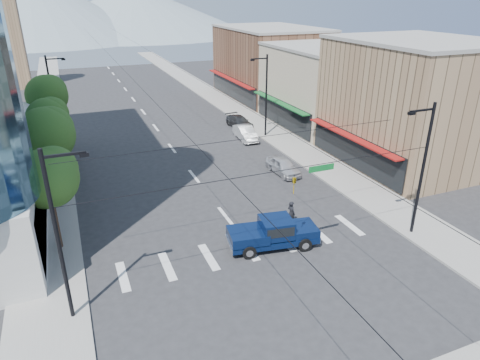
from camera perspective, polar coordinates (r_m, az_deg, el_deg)
The scene contains 21 objects.
ground at distance 26.55m, azimuth 2.71°, elevation -10.62°, with size 160.00×160.00×0.00m, color #28282B.
sidewalk_left at distance 61.66m, azimuth -24.22°, elevation 7.71°, with size 4.00×120.00×0.15m, color gray.
sidewalk_right at distance 65.23m, azimuth -2.56°, elevation 10.55°, with size 4.00×120.00×0.15m, color gray.
shop_near at distance 42.94m, azimuth 22.09°, elevation 9.30°, with size 12.00×14.00×11.00m, color #8C6B4C.
shop_mid at distance 53.79m, azimuth 11.64°, elevation 12.07°, with size 12.00×14.00×9.00m, color tan.
shop_far at distance 67.38m, azimuth 4.00°, elevation 15.21°, with size 12.00×18.00×10.00m, color brown.
clock_tower at distance 82.19m, azimuth -28.75°, elevation 18.05°, with size 4.80×4.80×20.40m.
mountain_left at distance 169.91m, azimuth -25.90°, elevation 20.27°, with size 80.00×80.00×22.00m, color gray.
mountain_right at distance 182.26m, azimuth -13.99°, elevation 21.28°, with size 90.00×90.00×18.00m, color gray.
tree_near at distance 27.78m, azimuth -24.06°, elevation 0.52°, with size 3.65×3.64×6.71m.
tree_midnear at distance 34.22m, azimuth -24.25°, elevation 5.73°, with size 4.09×4.09×7.52m.
tree_midfar at distance 41.14m, azimuth -24.09°, elevation 7.66°, with size 3.65×3.64×6.71m.
tree_far at distance 47.83m, azimuth -24.22°, elevation 10.41°, with size 4.09×4.09×7.52m.
signal_rig at distance 23.50m, azimuth 4.37°, elevation -2.41°, with size 21.80×0.20×9.00m.
lamp_pole_nw at distance 50.79m, azimuth -23.64°, elevation 10.43°, with size 2.00×0.25×9.00m.
lamp_pole_ne at distance 47.44m, azimuth 3.38°, elevation 11.52°, with size 2.00×0.25×9.00m.
pickup_truck at distance 27.37m, azimuth 4.36°, elevation -6.98°, with size 6.03×2.93×1.96m.
pedestrian at distance 29.99m, azimuth 6.84°, elevation -4.41°, with size 0.66×0.43×1.81m, color black.
parked_car_near at distance 38.44m, azimuth 5.77°, elevation 1.86°, with size 1.69×4.19×1.43m, color silver.
parked_car_mid at distance 47.36m, azimuth 0.72°, elevation 6.30°, with size 1.61×4.62×1.52m, color silver.
parked_car_far at distance 51.79m, azimuth -0.07°, elevation 7.75°, with size 1.89×4.66×1.35m, color #303133.
Camera 1 is at (-9.45, -19.77, 15.00)m, focal length 32.00 mm.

